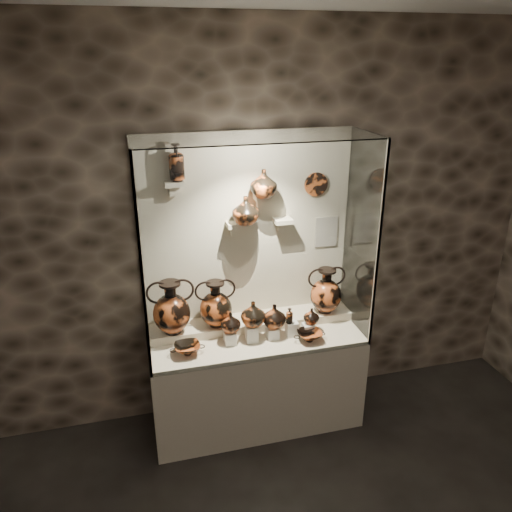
{
  "coord_description": "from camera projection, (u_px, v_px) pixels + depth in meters",
  "views": [
    {
      "loc": [
        -0.87,
        -1.14,
        2.92
      ],
      "look_at": [
        -0.0,
        2.18,
        1.52
      ],
      "focal_mm": 35.0,
      "sensor_mm": 36.0,
      "label": 1
    }
  ],
  "objects": [
    {
      "name": "glass_top",
      "position": [
        256.0,
        137.0,
        3.38
      ],
      "size": [
        1.7,
        0.6,
        0.01
      ],
      "primitive_type": "cube",
      "color": "white",
      "rests_on": "back_panel"
    },
    {
      "name": "kylix_left",
      "position": [
        187.0,
        348.0,
        3.72
      ],
      "size": [
        0.27,
        0.24,
        0.1
      ],
      "primitive_type": null,
      "rotation": [
        0.0,
        0.0,
        -0.12
      ],
      "color": "#C45522",
      "rests_on": "front_tier"
    },
    {
      "name": "amphora_mid",
      "position": [
        216.0,
        304.0,
        3.92
      ],
      "size": [
        0.35,
        0.35,
        0.38
      ],
      "primitive_type": null,
      "rotation": [
        0.0,
        0.0,
        0.16
      ],
      "color": "#C45522",
      "rests_on": "rear_tier"
    },
    {
      "name": "pedestal_b",
      "position": [
        252.0,
        333.0,
        3.89
      ],
      "size": [
        0.09,
        0.09,
        0.13
      ],
      "primitive_type": "cube",
      "color": "silver",
      "rests_on": "front_tier"
    },
    {
      "name": "jug_c",
      "position": [
        274.0,
        316.0,
        3.9
      ],
      "size": [
        0.23,
        0.23,
        0.19
      ],
      "primitive_type": "imported",
      "rotation": [
        0.0,
        0.0,
        0.28
      ],
      "color": "#AA4B20",
      "rests_on": "pedestal_c"
    },
    {
      "name": "glass_front",
      "position": [
        267.0,
        261.0,
        3.41
      ],
      "size": [
        1.7,
        0.01,
        1.6
      ],
      "primitive_type": "cube",
      "color": "white",
      "rests_on": "plinth"
    },
    {
      "name": "lekythos_small",
      "position": [
        289.0,
        315.0,
        3.9
      ],
      "size": [
        0.07,
        0.07,
        0.15
      ],
      "primitive_type": null,
      "rotation": [
        0.0,
        0.0,
        0.03
      ],
      "color": "#C45522",
      "rests_on": "pedestal_d"
    },
    {
      "name": "info_placard",
      "position": [
        326.0,
        232.0,
        4.12
      ],
      "size": [
        0.19,
        0.01,
        0.26
      ],
      "primitive_type": "cube",
      "color": "beige",
      "rests_on": "back_panel"
    },
    {
      "name": "glass_right",
      "position": [
        361.0,
        236.0,
        3.88
      ],
      "size": [
        0.01,
        0.6,
        1.6
      ],
      "primitive_type": "cube",
      "color": "white",
      "rests_on": "plinth"
    },
    {
      "name": "back_panel",
      "position": [
        246.0,
        233.0,
        3.96
      ],
      "size": [
        1.7,
        0.03,
        1.6
      ],
      "primitive_type": "cube",
      "color": "#C1B79B",
      "rests_on": "plinth"
    },
    {
      "name": "frame_post_right",
      "position": [
        378.0,
        250.0,
        3.62
      ],
      "size": [
        0.02,
        0.02,
        1.6
      ],
      "primitive_type": "cube",
      "color": "gray",
      "rests_on": "plinth"
    },
    {
      "name": "front_tier",
      "position": [
        256.0,
        338.0,
        3.98
      ],
      "size": [
        1.68,
        0.58,
        0.03
      ],
      "primitive_type": "cube",
      "color": "beige",
      "rests_on": "plinth"
    },
    {
      "name": "rear_tier",
      "position": [
        251.0,
        324.0,
        4.12
      ],
      "size": [
        1.7,
        0.25,
        0.1
      ],
      "primitive_type": "cube",
      "color": "beige",
      "rests_on": "plinth"
    },
    {
      "name": "bracket_cb",
      "position": [
        261.0,
        198.0,
        3.8
      ],
      "size": [
        0.1,
        0.12,
        0.04
      ],
      "primitive_type": "cube",
      "color": "#C1B79B",
      "rests_on": "back_panel"
    },
    {
      "name": "pedestal_d",
      "position": [
        292.0,
        328.0,
        3.97
      ],
      "size": [
        0.09,
        0.09,
        0.12
      ],
      "primitive_type": "cube",
      "color": "silver",
      "rests_on": "front_tier"
    },
    {
      "name": "amphora_left",
      "position": [
        171.0,
        307.0,
        3.82
      ],
      "size": [
        0.46,
        0.46,
        0.43
      ],
      "primitive_type": null,
      "rotation": [
        0.0,
        0.0,
        -0.42
      ],
      "color": "#AA4B20",
      "rests_on": "rear_tier"
    },
    {
      "name": "glass_left",
      "position": [
        139.0,
        257.0,
        3.48
      ],
      "size": [
        0.01,
        0.6,
        1.6
      ],
      "primitive_type": "cube",
      "color": "white",
      "rests_on": "plinth"
    },
    {
      "name": "jug_e",
      "position": [
        311.0,
        316.0,
        3.98
      ],
      "size": [
        0.14,
        0.14,
        0.13
      ],
      "primitive_type": "imported",
      "rotation": [
        0.0,
        0.0,
        -0.09
      ],
      "color": "#AA4B20",
      "rests_on": "pedestal_e"
    },
    {
      "name": "kylix_right",
      "position": [
        309.0,
        335.0,
        3.9
      ],
      "size": [
        0.26,
        0.22,
        0.1
      ],
      "primitive_type": null,
      "rotation": [
        0.0,
        0.0,
        -0.06
      ],
      "color": "#AA4B20",
      "rests_on": "front_tier"
    },
    {
      "name": "bracket_ul",
      "position": [
        174.0,
        184.0,
        3.6
      ],
      "size": [
        0.14,
        0.12,
        0.04
      ],
      "primitive_type": "cube",
      "color": "#C1B79B",
      "rests_on": "back_panel"
    },
    {
      "name": "ovoid_vase_b",
      "position": [
        264.0,
        183.0,
        3.71
      ],
      "size": [
        0.24,
        0.24,
        0.21
      ],
      "primitive_type": "imported",
      "rotation": [
        0.0,
        0.0,
        0.24
      ],
      "color": "#C45522",
      "rests_on": "bracket_cb"
    },
    {
      "name": "bracket_cc",
      "position": [
        283.0,
        221.0,
        3.92
      ],
      "size": [
        0.14,
        0.12,
        0.04
      ],
      "primitive_type": "cube",
      "color": "#C1B79B",
      "rests_on": "back_panel"
    },
    {
      "name": "plinth",
      "position": [
        256.0,
        381.0,
        4.13
      ],
      "size": [
        1.7,
        0.6,
        0.8
      ],
      "primitive_type": "cube",
      "color": "#C1B79B",
      "rests_on": "floor"
    },
    {
      "name": "jug_a",
      "position": [
        231.0,
        322.0,
        3.82
      ],
      "size": [
        0.17,
        0.17,
        0.16
      ],
      "primitive_type": "imported",
      "rotation": [
        0.0,
        0.0,
        -0.08
      ],
      "color": "#AA4B20",
      "rests_on": "pedestal_a"
    },
    {
      "name": "wall_plate",
      "position": [
        316.0,
        184.0,
        3.93
      ],
      "size": [
        0.19,
        0.02,
        0.19
      ],
      "primitive_type": "cylinder",
      "rotation": [
        1.57,
        0.0,
        0.0
      ],
      "color": "#C15726",
      "rests_on": "back_panel"
    },
    {
      "name": "amphora_right",
      "position": [
        326.0,
        290.0,
        4.14
      ],
      "size": [
        0.38,
        0.38,
        0.39
      ],
      "primitive_type": null,
      "rotation": [
        0.0,
        0.0,
        0.27
      ],
      "color": "#AA4B20",
      "rests_on": "rear_tier"
    },
    {
      "name": "bracket_ca",
      "position": [
        236.0,
        225.0,
        3.83
      ],
      "size": [
        0.14,
        0.12,
        0.04
      ],
      "primitive_type": "cube",
      "color": "#C1B79B",
      "rests_on": "back_panel"
    },
    {
      "name": "pedestal_e",
      "position": [
        308.0,
        328.0,
        4.01
      ],
      "size": [
        0.09,
        0.09,
        0.08
      ],
      "primitive_type": "cube",
      "color": "silver",
      "rests_on": "front_tier"
    },
    {
      "name": "pedestal_c",
      "position": [
        272.0,
        333.0,
        3.94
      ],
      "size": [
        0.09,
        0.09,
        0.09
      ],
      "primitive_type": "cube",
      "color": "silver",
      "rests_on": "front_tier"
    },
    {
      "name": "lekythos_tall",
      "position": [
        176.0,
        161.0,
        3.53
      ],
      "size": [
        0.15,
        0.15,
        0.3
      ],
      "primitive_type": null,
      "rotation": [
        0.0,
        0.0,
        0.33
      ],
      "color": "#AA4B20",
      "rests_on": "bracket_ul"
    },
    {
      "name": "jug_b",
      "position": [
        253.0,
        314.0,
        3.84
      ],
      "size": [
        0.23,
        0.23,
        0.2
      ],
      "primitive_type": "imported",
      "rotation": [
        0.0,
        0.0,
        -0.22
      ],
      "color": "#C45522",
      "rests_on": "pedestal_b"
    },
    {
      "name": "wall_back",
      "position": [
        246.0,
        232.0,
        3.97
      ],
      "size": [
        5.0,
        0.02,
        3.2
      ],
      "primitive_type": "cube",
      "color": "black",
      "rests_on": "ground"
    },
    {
      "name": "pedestal_a",
      "position": [
        230.0,
        338.0,
        3.85
      ],
      "size": [
        0.09,
        0.09,
        0.1
      ],
      "primitive_type": "cube",
      "color": "silver",
      "rests_on": "front_tier"
    },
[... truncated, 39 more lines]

